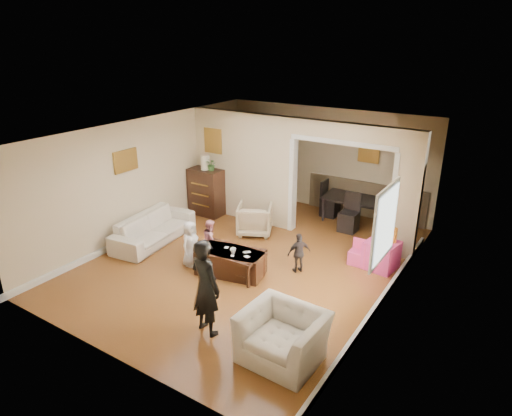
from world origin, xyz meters
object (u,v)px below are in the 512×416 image
Objects in this scene: child_kneel_b at (211,239)px; coffee_cup at (233,251)px; table_lamp at (205,162)px; dresser at (206,192)px; sofa at (154,228)px; dining_table at (359,210)px; child_toddler at (299,253)px; armchair_back at (255,219)px; play_table at (381,255)px; armchair_front at (283,336)px; cyan_cup at (377,240)px; adult_person at (206,287)px; coffee_table at (231,262)px; child_kneel_a at (190,244)px.

coffee_cup is at bearing -146.32° from child_kneel_b.
table_lamp is 3.28× the size of coffee_cup.
sofa is at bearing -89.06° from dresser.
child_kneel_b is (-1.82, -3.42, 0.11)m from dining_table.
sofa reaches higher than coffee_cup.
child_toddler is (-0.07, -2.97, 0.09)m from dining_table.
play_table is at bearing 153.41° from armchair_back.
armchair_front is 1.92× the size of play_table.
dresser is at bearing 174.31° from cyan_cup.
armchair_back is 1.98m from table_lamp.
table_lamp is at bearing 175.05° from play_table.
table_lamp is at bearing -37.83° from armchair_back.
play_table is 3.78m from adult_person.
dresser is 0.94× the size of coffee_table.
coffee_cup reaches higher than coffee_table.
coffee_table is at bearing -145.88° from child_kneel_b.
child_toddler reaches higher than cyan_cup.
child_kneel_a is (-0.85, -0.15, 0.22)m from coffee_table.
play_table is 7.14× the size of cyan_cup.
dresser reaches higher than child_toddler.
adult_person reaches higher than armchair_front.
sofa is 1.56m from child_kneel_b.
child_toddler is (1.90, 0.90, -0.06)m from child_kneel_a.
child_kneel_a reaches higher than sofa.
armchair_front is 13.71× the size of cyan_cup.
dresser is 3.16m from coffee_table.
play_table is at bearing 39.04° from coffee_cup.
armchair_back is 0.84× the size of child_kneel_a.
coffee_table is 1.88m from adult_person.
armchair_back is at bearing -12.06° from dresser.
armchair_front reaches higher than cyan_cup.
armchair_front is 0.94× the size of dresser.
armchair_back is at bearing -135.92° from dining_table.
child_kneel_b is at bearing -38.27° from child_toddler.
play_table is at bearing 26.57° from cyan_cup.
child_toddler reaches higher than armchair_front.
cyan_cup is 3.66m from adult_person.
sofa is at bearing -138.13° from dining_table.
coffee_table is at bearing -52.91° from adult_person.
table_lamp is 3.35m from coffee_cup.
dresser is at bearing -38.51° from adult_person.
dining_table is (1.02, 3.77, -0.22)m from coffee_cup.
dining_table is at bearing 101.47° from armchair_front.
dresser is at bearing 175.05° from play_table.
coffee_cup is at bearing 143.63° from armchair_front.
sofa is at bearing -89.06° from table_lamp.
armchair_front reaches higher than sofa.
coffee_cup is (-1.91, 1.51, 0.16)m from armchair_front.
coffee_cup is at bearing -103.97° from sofa.
dresser is 1.28× the size of child_kneel_a.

